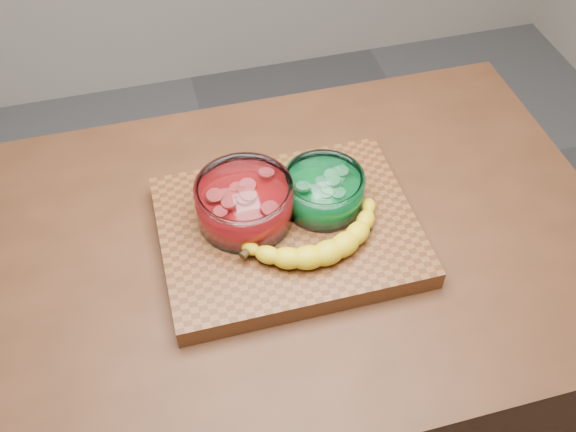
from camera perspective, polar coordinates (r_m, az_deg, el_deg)
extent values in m
cube|color=#4B2816|center=(1.54, 0.00, -12.60)|extent=(1.20, 0.80, 0.90)
cube|color=brown|center=(1.15, 0.00, -1.31)|extent=(0.45, 0.35, 0.04)
cylinder|color=white|center=(1.12, -3.88, 1.22)|extent=(0.17, 0.17, 0.08)
cylinder|color=red|center=(1.13, -3.85, 0.80)|extent=(0.15, 0.15, 0.05)
cylinder|color=#F54D4E|center=(1.10, -3.93, 1.91)|extent=(0.14, 0.14, 0.02)
cylinder|color=white|center=(1.14, 3.16, 2.28)|extent=(0.14, 0.14, 0.07)
cylinder|color=#088132|center=(1.15, 3.14, 1.96)|extent=(0.12, 0.12, 0.04)
cylinder|color=#5EC877|center=(1.13, 3.20, 2.94)|extent=(0.12, 0.12, 0.02)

